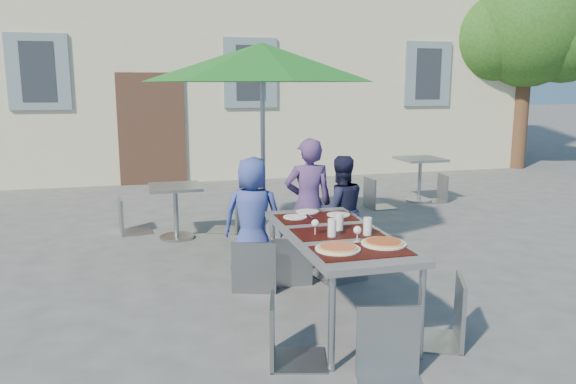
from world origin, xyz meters
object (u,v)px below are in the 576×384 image
object	(u,v)px
pizza_near_left	(338,248)
pizza_near_right	(384,243)
bg_chair_l_0	(127,194)
bg_chair_r_1	(438,172)
chair_5	(393,303)
bg_chair_r_0	(232,191)
chair_0	(255,234)
chair_2	(344,223)
child_2	(340,211)
cafe_table_0	(176,204)
bg_chair_l_1	(376,174)
cafe_table_1	(420,172)
chair_4	(448,270)
patio_umbrella	(262,64)
dining_table	(336,239)
chair_3	(286,293)
child_0	(253,217)
child_1	(308,204)
chair_1	(290,230)

from	to	relation	value
pizza_near_left	pizza_near_right	distance (m)	0.39
bg_chair_l_0	bg_chair_r_1	xyz separation A→B (m)	(5.07, 0.78, -0.02)
chair_5	bg_chair_r_0	distance (m)	4.25
chair_0	chair_2	size ratio (longest dim) A/B	0.95
child_2	cafe_table_0	bearing A→B (deg)	-41.55
cafe_table_0	bg_chair_r_1	xyz separation A→B (m)	(4.47, 1.24, 0.05)
bg_chair_l_1	bg_chair_r_0	bearing A→B (deg)	-161.31
cafe_table_1	bg_chair_r_1	xyz separation A→B (m)	(0.31, -0.06, -0.01)
chair_4	patio_umbrella	xyz separation A→B (m)	(-0.78, 2.88, 1.62)
chair_0	bg_chair_l_1	distance (m)	4.09
dining_table	bg_chair_l_0	bearing A→B (deg)	117.17
child_2	dining_table	bearing A→B (deg)	69.26
chair_4	patio_umbrella	bearing A→B (deg)	105.24
pizza_near_left	chair_2	xyz separation A→B (m)	(0.56, 1.34, -0.17)
dining_table	bg_chair_r_0	bearing A→B (deg)	96.64
pizza_near_left	chair_5	world-z (taller)	chair_5
pizza_near_left	cafe_table_1	bearing A→B (deg)	55.71
chair_2	chair_5	world-z (taller)	chair_2
pizza_near_right	chair_4	world-z (taller)	chair_4
chair_0	chair_3	distance (m)	1.47
chair_4	bg_chair_l_0	xyz separation A→B (m)	(-2.38, 4.04, -0.05)
pizza_near_left	cafe_table_0	distance (m)	3.54
child_0	bg_chair_l_0	bearing A→B (deg)	-39.93
child_0	patio_umbrella	distance (m)	1.88
chair_0	patio_umbrella	world-z (taller)	patio_umbrella
chair_0	bg_chair_l_0	size ratio (longest dim) A/B	1.05
child_2	chair_3	xyz separation A→B (m)	(-1.16, -2.02, -0.09)
bg_chair_l_1	child_1	bearing A→B (deg)	-126.83
dining_table	chair_0	world-z (taller)	chair_0
chair_1	patio_umbrella	size ratio (longest dim) A/B	0.34
chair_1	chair_3	world-z (taller)	chair_1
child_1	bg_chair_l_0	size ratio (longest dim) A/B	1.55
chair_0	pizza_near_left	bearing A→B (deg)	-74.41
pizza_near_left	child_0	xyz separation A→B (m)	(-0.30, 1.72, -0.14)
cafe_table_0	chair_1	bearing A→B (deg)	-64.00
cafe_table_0	bg_chair_r_0	world-z (taller)	bg_chair_r_0
chair_2	chair_3	distance (m)	1.81
patio_umbrella	pizza_near_left	bearing A→B (deg)	-90.74
child_0	bg_chair_l_0	size ratio (longest dim) A/B	1.38
pizza_near_right	child_1	bearing A→B (deg)	91.49
child_1	bg_chair_l_0	world-z (taller)	child_1
child_0	cafe_table_0	bearing A→B (deg)	-48.90
chair_3	bg_chair_r_0	size ratio (longest dim) A/B	0.95
bg_chair_l_0	bg_chair_l_1	size ratio (longest dim) A/B	0.96
bg_chair_r_1	cafe_table_1	bearing A→B (deg)	168.96
child_2	chair_4	size ratio (longest dim) A/B	1.22
bg_chair_r_1	bg_chair_l_0	bearing A→B (deg)	-171.27
bg_chair_l_0	chair_4	bearing A→B (deg)	-59.48
child_2	patio_umbrella	bearing A→B (deg)	-49.95
chair_0	child_1	bearing A→B (deg)	37.73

